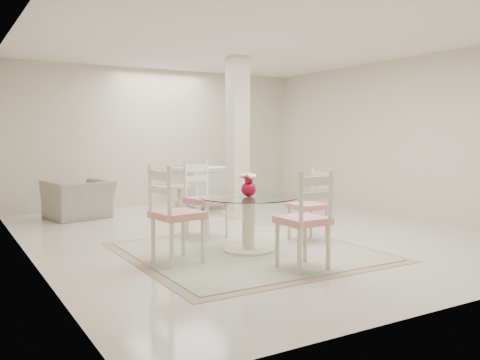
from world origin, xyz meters
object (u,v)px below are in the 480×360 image
column (238,138)px  red_vase (249,185)px  dining_chair_west (171,207)px  armchair_white (202,187)px  dining_chair_east (312,200)px  recliner_taupe (79,200)px  dining_chair_north (203,193)px  dining_chair_south (307,213)px  side_table (179,202)px  dining_table (249,224)px

column → red_vase: size_ratio=9.74×
dining_chair_west → armchair_white: 4.30m
dining_chair_east → recliner_taupe: (-2.17, 3.48, -0.24)m
recliner_taupe → armchair_white: size_ratio=1.09×
dining_chair_north → armchair_white: dining_chair_north is taller
column → red_vase: column is taller
column → dining_chair_west: column is taller
column → dining_chair_north: column is taller
red_vase → dining_chair_west: (-1.02, -0.08, -0.18)m
column → dining_chair_south: 3.58m
dining_chair_south → recliner_taupe: (-1.23, 4.57, -0.28)m
column → side_table: 1.53m
dining_chair_east → armchair_white: bearing=-178.8°
dining_table → dining_chair_north: dining_chair_north is taller
dining_chair_south → armchair_white: (1.10, 4.63, -0.19)m
dining_chair_east → side_table: 3.04m
dining_chair_north → armchair_white: 2.89m
dining_table → dining_chair_east: bearing=3.9°
red_vase → dining_chair_west: size_ratio=0.23×
dining_chair_east → recliner_taupe: size_ratio=1.08×
dining_table → dining_chair_north: (-0.09, 1.02, 0.27)m
dining_chair_north → recliner_taupe: dining_chair_north is taller
dining_chair_east → armchair_white: (0.15, 3.54, -0.15)m
dining_chair_west → side_table: (1.47, 3.13, -0.39)m
column → red_vase: 2.64m
column → side_table: column is taller
side_table → armchair_white: bearing=38.1°
dining_chair_west → dining_chair_south: size_ratio=1.04×
dining_table → red_vase: 0.47m
dining_table → armchair_white: (1.17, 3.61, 0.07)m
dining_chair_north → side_table: 2.13m
dining_table → dining_chair_north: bearing=95.3°
armchair_white → column: bearing=82.5°
armchair_white → dining_chair_north: bearing=55.3°
dining_chair_east → side_table: dining_chair_east is taller
column → dining_chair_north: 1.96m
dining_chair_west → dining_chair_south: (1.10, -0.94, -0.02)m
armchair_white → dining_chair_south: bearing=68.0°
column → dining_chair_west: 3.33m
column → dining_chair_north: bearing=-135.4°
armchair_white → dining_chair_west: bearing=50.6°
dining_chair_north → dining_chair_east: bearing=-56.2°
dining_table → recliner_taupe: 3.73m
dining_table → red_vase: red_vase is taller
dining_chair_east → side_table: (-0.57, 2.97, -0.32)m
dining_chair_east → dining_chair_west: dining_chair_west is taller
dining_chair_north → dining_chair_west: size_ratio=0.98×
column → dining_chair_west: bearing=-133.1°
dining_chair_west → armchair_white: dining_chair_west is taller
dining_chair_west → dining_chair_south: bearing=-138.7°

